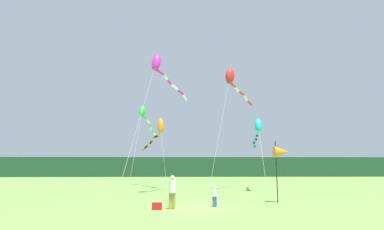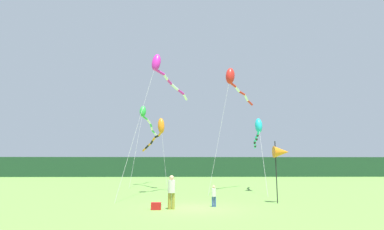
{
  "view_description": "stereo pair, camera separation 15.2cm",
  "coord_description": "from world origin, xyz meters",
  "px_view_note": "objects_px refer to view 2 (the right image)",
  "views": [
    {
      "loc": [
        -0.63,
        -16.0,
        2.15
      ],
      "look_at": [
        0.0,
        6.0,
        5.81
      ],
      "focal_mm": 28.47,
      "sensor_mm": 36.0,
      "label": 1
    },
    {
      "loc": [
        -0.48,
        -16.01,
        2.15
      ],
      "look_at": [
        0.0,
        6.0,
        5.81
      ],
      "focal_mm": 28.47,
      "sensor_mm": 36.0,
      "label": 2
    }
  ],
  "objects_px": {
    "banner_flag_pole": "(281,153)",
    "kite_cyan": "(258,129)",
    "person_adult": "(171,190)",
    "kite_green": "(145,116)",
    "kite_magenta": "(161,69)",
    "cooler_box": "(156,206)",
    "person_child": "(214,195)",
    "kite_red": "(232,79)",
    "kite_orange": "(159,130)"
  },
  "relations": [
    {
      "from": "kite_green",
      "to": "kite_magenta",
      "type": "bearing_deg",
      "value": -76.51
    },
    {
      "from": "person_child",
      "to": "kite_cyan",
      "type": "height_order",
      "value": "kite_cyan"
    },
    {
      "from": "kite_cyan",
      "to": "kite_orange",
      "type": "height_order",
      "value": "kite_orange"
    },
    {
      "from": "person_adult",
      "to": "kite_orange",
      "type": "xyz_separation_m",
      "value": [
        -1.91,
        13.7,
        4.59
      ]
    },
    {
      "from": "person_adult",
      "to": "kite_green",
      "type": "xyz_separation_m",
      "value": [
        -3.9,
        18.59,
        6.79
      ]
    },
    {
      "from": "banner_flag_pole",
      "to": "kite_red",
      "type": "height_order",
      "value": "kite_red"
    },
    {
      "from": "person_adult",
      "to": "kite_red",
      "type": "xyz_separation_m",
      "value": [
        4.89,
        10.63,
        8.84
      ]
    },
    {
      "from": "kite_cyan",
      "to": "person_adult",
      "type": "bearing_deg",
      "value": -124.23
    },
    {
      "from": "person_adult",
      "to": "kite_magenta",
      "type": "bearing_deg",
      "value": 99.45
    },
    {
      "from": "cooler_box",
      "to": "kite_cyan",
      "type": "bearing_deg",
      "value": 53.45
    },
    {
      "from": "kite_red",
      "to": "person_child",
      "type": "bearing_deg",
      "value": -105.36
    },
    {
      "from": "banner_flag_pole",
      "to": "kite_cyan",
      "type": "bearing_deg",
      "value": 85.69
    },
    {
      "from": "person_adult",
      "to": "kite_green",
      "type": "height_order",
      "value": "kite_green"
    },
    {
      "from": "kite_cyan",
      "to": "kite_green",
      "type": "relative_size",
      "value": 0.8
    },
    {
      "from": "kite_cyan",
      "to": "banner_flag_pole",
      "type": "bearing_deg",
      "value": -94.31
    },
    {
      "from": "cooler_box",
      "to": "kite_magenta",
      "type": "bearing_deg",
      "value": 93.93
    },
    {
      "from": "kite_green",
      "to": "person_child",
      "type": "bearing_deg",
      "value": -71.01
    },
    {
      "from": "person_adult",
      "to": "kite_magenta",
      "type": "height_order",
      "value": "kite_magenta"
    },
    {
      "from": "person_adult",
      "to": "kite_orange",
      "type": "distance_m",
      "value": 14.58
    },
    {
      "from": "kite_red",
      "to": "kite_orange",
      "type": "relative_size",
      "value": 1.49
    },
    {
      "from": "cooler_box",
      "to": "kite_cyan",
      "type": "distance_m",
      "value": 13.86
    },
    {
      "from": "person_child",
      "to": "banner_flag_pole",
      "type": "bearing_deg",
      "value": 18.88
    },
    {
      "from": "banner_flag_pole",
      "to": "kite_cyan",
      "type": "distance_m",
      "value": 8.28
    },
    {
      "from": "person_child",
      "to": "kite_red",
      "type": "relative_size",
      "value": 0.1
    },
    {
      "from": "banner_flag_pole",
      "to": "kite_red",
      "type": "relative_size",
      "value": 0.33
    },
    {
      "from": "person_adult",
      "to": "kite_cyan",
      "type": "xyz_separation_m",
      "value": [
        6.94,
        10.2,
        4.31
      ]
    },
    {
      "from": "person_adult",
      "to": "person_child",
      "type": "bearing_deg",
      "value": 21.39
    },
    {
      "from": "kite_cyan",
      "to": "kite_green",
      "type": "xyz_separation_m",
      "value": [
        -10.84,
        8.38,
        2.48
      ]
    },
    {
      "from": "person_child",
      "to": "banner_flag_pole",
      "type": "xyz_separation_m",
      "value": [
        4.14,
        1.42,
        2.29
      ]
    },
    {
      "from": "banner_flag_pole",
      "to": "kite_orange",
      "type": "height_order",
      "value": "kite_orange"
    },
    {
      "from": "kite_green",
      "to": "banner_flag_pole",
      "type": "bearing_deg",
      "value": -57.87
    },
    {
      "from": "cooler_box",
      "to": "kite_cyan",
      "type": "xyz_separation_m",
      "value": [
        7.68,
        10.36,
        5.06
      ]
    },
    {
      "from": "person_child",
      "to": "kite_cyan",
      "type": "xyz_separation_m",
      "value": [
        4.74,
        9.34,
        4.62
      ]
    },
    {
      "from": "person_child",
      "to": "banner_flag_pole",
      "type": "height_order",
      "value": "banner_flag_pole"
    },
    {
      "from": "banner_flag_pole",
      "to": "kite_green",
      "type": "bearing_deg",
      "value": 122.13
    },
    {
      "from": "kite_orange",
      "to": "kite_green",
      "type": "height_order",
      "value": "kite_green"
    },
    {
      "from": "kite_magenta",
      "to": "kite_orange",
      "type": "relative_size",
      "value": 1.49
    },
    {
      "from": "cooler_box",
      "to": "kite_red",
      "type": "bearing_deg",
      "value": 62.45
    },
    {
      "from": "cooler_box",
      "to": "banner_flag_pole",
      "type": "distance_m",
      "value": 7.97
    },
    {
      "from": "banner_flag_pole",
      "to": "kite_cyan",
      "type": "xyz_separation_m",
      "value": [
        0.6,
        7.93,
        2.34
      ]
    },
    {
      "from": "kite_cyan",
      "to": "kite_orange",
      "type": "xyz_separation_m",
      "value": [
        -8.86,
        3.5,
        0.28
      ]
    },
    {
      "from": "person_child",
      "to": "cooler_box",
      "type": "relative_size",
      "value": 2.25
    },
    {
      "from": "kite_cyan",
      "to": "kite_orange",
      "type": "bearing_deg",
      "value": 158.46
    },
    {
      "from": "cooler_box",
      "to": "kite_cyan",
      "type": "relative_size",
      "value": 0.06
    },
    {
      "from": "person_child",
      "to": "cooler_box",
      "type": "bearing_deg",
      "value": -160.84
    },
    {
      "from": "kite_orange",
      "to": "kite_green",
      "type": "distance_m",
      "value": 5.71
    },
    {
      "from": "person_adult",
      "to": "banner_flag_pole",
      "type": "relative_size",
      "value": 0.46
    },
    {
      "from": "kite_magenta",
      "to": "kite_green",
      "type": "xyz_separation_m",
      "value": [
        -2.62,
        10.92,
        -2.01
      ]
    },
    {
      "from": "person_adult",
      "to": "cooler_box",
      "type": "height_order",
      "value": "person_adult"
    },
    {
      "from": "kite_magenta",
      "to": "kite_green",
      "type": "height_order",
      "value": "kite_magenta"
    }
  ]
}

